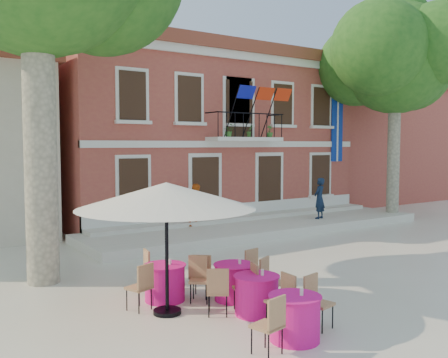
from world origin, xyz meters
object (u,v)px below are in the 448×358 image
at_px(cafe_table_1, 295,316).
at_px(cafe_table_2, 165,281).
at_px(pedestrian_navy, 319,198).
at_px(patio_umbrella, 166,196).
at_px(cafe_table_3, 235,280).
at_px(pedestrian_orange, 197,205).
at_px(plane_tree_east, 396,59).
at_px(cafe_table_0, 257,293).

xyz_separation_m(cafe_table_1, cafe_table_2, (-0.82, 3.15, 0.01)).
bearing_deg(cafe_table_1, pedestrian_navy, 43.30).
bearing_deg(cafe_table_1, patio_umbrella, 115.89).
height_order(patio_umbrella, cafe_table_2, patio_umbrella).
bearing_deg(pedestrian_navy, patio_umbrella, 9.75).
height_order(cafe_table_1, cafe_table_3, same).
xyz_separation_m(pedestrian_orange, cafe_table_2, (-4.57, -6.30, -0.65)).
bearing_deg(cafe_table_2, pedestrian_orange, 54.07).
relative_size(plane_tree_east, patio_umbrella, 2.73).
distance_m(plane_tree_east, cafe_table_2, 15.82).
bearing_deg(cafe_table_2, cafe_table_0, -58.89).
bearing_deg(cafe_table_0, cafe_table_2, 121.11).
distance_m(cafe_table_0, cafe_table_1, 1.40).
xyz_separation_m(pedestrian_navy, cafe_table_2, (-9.62, -5.14, -0.70)).
height_order(pedestrian_navy, cafe_table_1, pedestrian_navy).
relative_size(cafe_table_1, cafe_table_2, 1.07).
distance_m(patio_umbrella, pedestrian_orange, 8.69).
distance_m(pedestrian_navy, cafe_table_1, 12.11).
bearing_deg(cafe_table_2, patio_umbrella, -114.21).
height_order(plane_tree_east, pedestrian_orange, plane_tree_east).
relative_size(patio_umbrella, pedestrian_navy, 2.09).
bearing_deg(cafe_table_3, cafe_table_1, -100.22).
height_order(patio_umbrella, pedestrian_orange, patio_umbrella).
bearing_deg(plane_tree_east, cafe_table_3, -156.15).
xyz_separation_m(plane_tree_east, pedestrian_navy, (-4.01, 0.46, -5.84)).
xyz_separation_m(plane_tree_east, cafe_table_0, (-12.55, -6.46, -6.53)).
relative_size(plane_tree_east, pedestrian_navy, 5.71).
relative_size(patio_umbrella, cafe_table_3, 1.88).
bearing_deg(cafe_table_3, patio_umbrella, 179.02).
distance_m(patio_umbrella, pedestrian_navy, 11.63).
xyz_separation_m(plane_tree_east, pedestrian_orange, (-9.06, 1.61, -5.88)).
height_order(pedestrian_orange, cafe_table_2, pedestrian_orange).
distance_m(patio_umbrella, cafe_table_2, 2.05).
xyz_separation_m(pedestrian_navy, cafe_table_1, (-8.80, -8.29, -0.70)).
bearing_deg(pedestrian_orange, pedestrian_navy, -24.17).
height_order(patio_umbrella, cafe_table_1, patio_umbrella).
xyz_separation_m(pedestrian_navy, pedestrian_orange, (-5.05, 1.16, -0.05)).
bearing_deg(cafe_table_1, cafe_table_3, 79.78).
xyz_separation_m(patio_umbrella, cafe_table_3, (1.59, -0.03, -1.88)).
relative_size(cafe_table_1, cafe_table_3, 1.07).
xyz_separation_m(cafe_table_2, cafe_table_3, (1.24, -0.79, 0.00)).
bearing_deg(cafe_table_2, cafe_table_1, -75.43).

